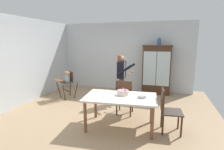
% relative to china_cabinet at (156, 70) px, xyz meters
% --- Properties ---
extents(ground_plane, '(6.24, 6.24, 0.00)m').
position_rel_china_cabinet_xyz_m(ground_plane, '(-1.30, -2.37, -0.92)').
color(ground_plane, tan).
extents(wall_back, '(5.32, 0.06, 2.70)m').
position_rel_china_cabinet_xyz_m(wall_back, '(-1.30, 0.26, 0.43)').
color(wall_back, silver).
rests_on(wall_back, ground_plane).
extents(wall_left, '(0.06, 5.32, 2.70)m').
position_rel_china_cabinet_xyz_m(wall_left, '(-3.93, -2.37, 0.43)').
color(wall_left, silver).
rests_on(wall_left, ground_plane).
extents(china_cabinet, '(1.08, 0.48, 1.82)m').
position_rel_china_cabinet_xyz_m(china_cabinet, '(0.00, 0.00, 0.00)').
color(china_cabinet, '#422819').
rests_on(china_cabinet, ground_plane).
extents(ceramic_vase, '(0.13, 0.13, 0.27)m').
position_rel_china_cabinet_xyz_m(ceramic_vase, '(0.04, 0.00, 1.02)').
color(ceramic_vase, '#3D567F').
rests_on(ceramic_vase, china_cabinet).
extents(high_chair_with_toddler, '(0.80, 0.85, 0.95)m').
position_rel_china_cabinet_xyz_m(high_chair_with_toddler, '(-2.92, -1.48, -0.26)').
color(high_chair_with_toddler, '#422819').
rests_on(high_chair_with_toddler, ground_plane).
extents(adult_person, '(0.51, 0.50, 1.53)m').
position_rel_china_cabinet_xyz_m(adult_person, '(-0.99, -1.38, 0.05)').
color(adult_person, '#47474C').
rests_on(adult_person, ground_plane).
extents(dining_table, '(1.68, 1.09, 0.74)m').
position_rel_china_cabinet_xyz_m(dining_table, '(-0.62, -3.01, -0.27)').
color(dining_table, silver).
rests_on(dining_table, ground_plane).
extents(birthday_cake, '(0.28, 0.28, 0.19)m').
position_rel_china_cabinet_xyz_m(birthday_cake, '(-0.59, -2.88, -0.12)').
color(birthday_cake, beige).
rests_on(birthday_cake, dining_table).
extents(serving_bowl, '(0.18, 0.18, 0.05)m').
position_rel_china_cabinet_xyz_m(serving_bowl, '(-0.14, -2.96, -0.15)').
color(serving_bowl, '#B2BCC6').
rests_on(serving_bowl, dining_table).
extents(dining_chair_far_side, '(0.46, 0.46, 0.96)m').
position_rel_china_cabinet_xyz_m(dining_chair_far_side, '(-0.69, -2.32, -0.36)').
color(dining_chair_far_side, '#422819').
rests_on(dining_chair_far_side, ground_plane).
extents(dining_chair_right_end, '(0.48, 0.48, 0.96)m').
position_rel_china_cabinet_xyz_m(dining_chair_right_end, '(0.40, -2.91, -0.36)').
color(dining_chair_right_end, '#422819').
rests_on(dining_chair_right_end, ground_plane).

